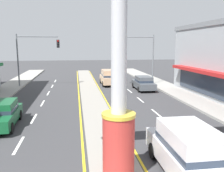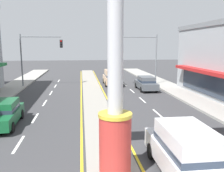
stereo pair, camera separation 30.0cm
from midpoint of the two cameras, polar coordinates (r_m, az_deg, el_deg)
median_strip at (r=21.05m, az=-3.74°, el=-3.51°), size 2.03×52.00×0.14m
sidewalk_right at (r=21.68m, az=21.32°, el=-3.72°), size 2.89×60.00×0.18m
lane_markings at (r=19.75m, az=-3.48°, el=-4.58°), size 8.77×52.00×0.01m
district_sign at (r=7.92m, az=1.91°, el=9.48°), size 7.65×1.19×8.58m
traffic_light_left_side at (r=29.18m, az=-17.39°, el=8.01°), size 4.86×0.46×6.20m
traffic_light_right_side at (r=29.24m, az=7.59°, el=8.36°), size 4.86×0.46×6.20m
sedan_near_right_lane at (r=15.99m, az=-24.32°, el=-5.94°), size 1.97×4.37×1.53m
sedan_far_right_lane at (r=26.51m, az=8.53°, el=0.71°), size 1.90×4.33×1.53m
suv_near_left_lane at (r=29.69m, az=0.28°, el=2.14°), size 1.97×4.60×1.90m
suv_far_left_oncoming at (r=9.56m, az=18.27°, el=-14.67°), size 2.01×4.62×1.90m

